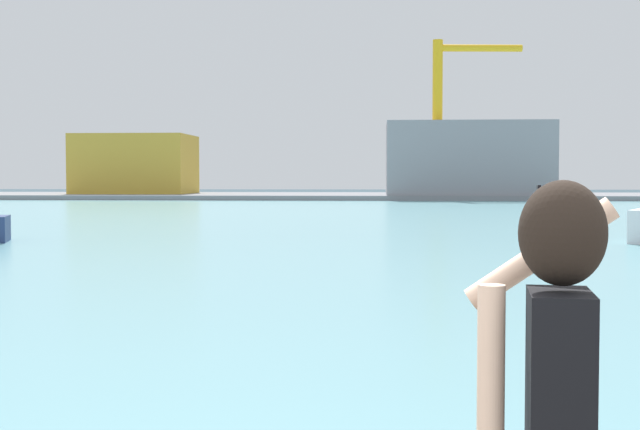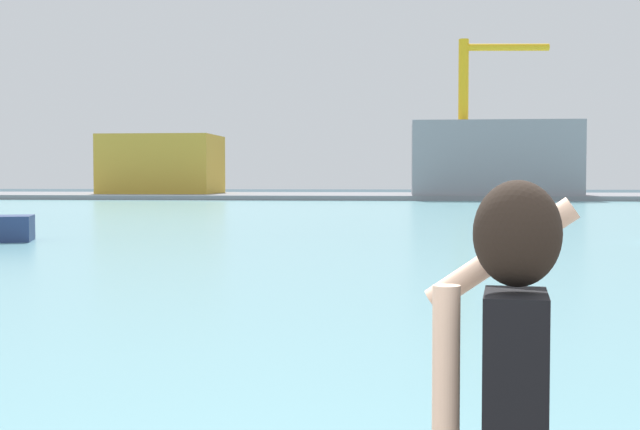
% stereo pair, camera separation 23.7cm
% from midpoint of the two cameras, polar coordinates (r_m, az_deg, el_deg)
% --- Properties ---
extents(ground_plane, '(220.00, 220.00, 0.00)m').
position_cam_midpoint_polar(ground_plane, '(52.38, 5.56, -0.04)').
color(ground_plane, '#334751').
extents(harbor_water, '(140.00, 100.00, 0.02)m').
position_cam_midpoint_polar(harbor_water, '(54.37, 5.56, 0.06)').
color(harbor_water, '#6BA8B2').
rests_on(harbor_water, ground_plane).
extents(far_shore_dock, '(140.00, 20.00, 0.50)m').
position_cam_midpoint_polar(far_shore_dock, '(94.35, 5.60, 1.24)').
color(far_shore_dock, gray).
rests_on(far_shore_dock, ground_plane).
extents(person_photographer, '(0.53, 0.56, 1.74)m').
position_cam_midpoint_polar(person_photographer, '(2.93, 14.80, -11.04)').
color(person_photographer, '#2D3342').
rests_on(person_photographer, quay_promenade).
extents(warehouse_left, '(12.33, 9.59, 6.49)m').
position_cam_midpoint_polar(warehouse_left, '(98.55, -10.28, 3.30)').
color(warehouse_left, gold).
rests_on(warehouse_left, far_shore_dock).
extents(warehouse_right, '(16.53, 11.03, 7.38)m').
position_cam_midpoint_polar(warehouse_right, '(90.80, 11.37, 3.64)').
color(warehouse_right, gray).
rests_on(warehouse_right, far_shore_dock).
extents(port_crane, '(8.86, 1.60, 15.38)m').
position_cam_midpoint_polar(port_crane, '(87.37, 10.06, 7.27)').
color(port_crane, yellow).
rests_on(port_crane, far_shore_dock).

